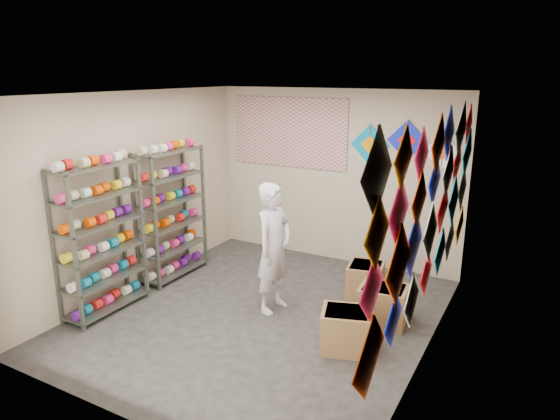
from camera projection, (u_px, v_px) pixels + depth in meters
The scene contains 12 objects.
ground at pixel (262, 314), 6.26m from camera, with size 4.50×4.50×0.00m, color black.
room_walls at pixel (260, 187), 5.82m from camera, with size 4.50×4.50×4.50m.
shelf_rack_front at pixel (101, 240), 6.12m from camera, with size 0.40×1.10×1.90m, color #4C5147.
shelf_rack_back at pixel (171, 214), 7.21m from camera, with size 0.40×1.10×1.90m, color #4C5147.
string_spools at pixel (138, 219), 6.64m from camera, with size 0.12×2.36×0.12m.
kite_wall_display at pixel (433, 207), 4.91m from camera, with size 0.06×4.32×2.02m.
back_wall_kites at pixel (402, 145), 7.15m from camera, with size 1.62×0.02×0.69m.
poster at pixel (289, 132), 7.97m from camera, with size 2.00×0.01×1.10m, color #794AA2.
shopkeeper at pixel (274, 248), 6.19m from camera, with size 0.45×0.64×1.65m, color silver.
carton_a at pixel (347, 330), 5.42m from camera, with size 0.55×0.46×0.46m, color brown.
carton_b at pixel (383, 304), 6.02m from camera, with size 0.56×0.46×0.46m, color brown.
carton_c at pixel (365, 280), 6.75m from camera, with size 0.46×0.50×0.44m, color brown.
Camera 1 is at (2.95, -4.86, 2.94)m, focal length 32.00 mm.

